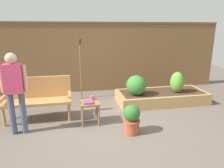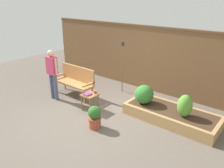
% 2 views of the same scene
% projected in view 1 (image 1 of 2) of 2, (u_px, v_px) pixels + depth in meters
% --- Properties ---
extents(ground_plane, '(14.00, 14.00, 0.00)m').
position_uv_depth(ground_plane, '(106.00, 126.00, 4.29)').
color(ground_plane, '#60564C').
extents(fence_back, '(8.40, 0.14, 2.16)m').
position_uv_depth(fence_back, '(92.00, 57.00, 6.47)').
color(fence_back, brown).
rests_on(fence_back, ground_plane).
extents(garden_bench, '(1.44, 0.48, 0.94)m').
position_uv_depth(garden_bench, '(38.00, 95.00, 4.55)').
color(garden_bench, '#B77F47').
rests_on(garden_bench, ground_plane).
extents(side_table, '(0.40, 0.40, 0.48)m').
position_uv_depth(side_table, '(90.00, 106.00, 4.34)').
color(side_table, olive).
rests_on(side_table, ground_plane).
extents(cup_on_table, '(0.11, 0.07, 0.09)m').
position_uv_depth(cup_on_table, '(93.00, 98.00, 4.46)').
color(cup_on_table, '#CC4C47').
rests_on(cup_on_table, side_table).
extents(book_on_table, '(0.21, 0.21, 0.04)m').
position_uv_depth(book_on_table, '(88.00, 102.00, 4.26)').
color(book_on_table, '#7F3875').
rests_on(book_on_table, side_table).
extents(potted_boxwood, '(0.33, 0.33, 0.58)m').
position_uv_depth(potted_boxwood, '(132.00, 119.00, 3.95)').
color(potted_boxwood, '#A84C33').
rests_on(potted_boxwood, ground_plane).
extents(raised_planter_bed, '(2.40, 1.00, 0.30)m').
position_uv_depth(raised_planter_bed, '(161.00, 97.00, 5.66)').
color(raised_planter_bed, '#AD8451').
rests_on(raised_planter_bed, ground_plane).
extents(shrub_near_bench, '(0.51, 0.51, 0.51)m').
position_uv_depth(shrub_near_bench, '(136.00, 85.00, 5.29)').
color(shrub_near_bench, brown).
rests_on(shrub_near_bench, raised_planter_bed).
extents(shrub_far_corner, '(0.36, 0.36, 0.56)m').
position_uv_depth(shrub_far_corner, '(177.00, 82.00, 5.50)').
color(shrub_far_corner, brown).
rests_on(shrub_far_corner, raised_planter_bed).
extents(tiki_torch, '(0.10, 0.10, 1.69)m').
position_uv_depth(tiki_torch, '(80.00, 59.00, 5.67)').
color(tiki_torch, brown).
rests_on(tiki_torch, ground_plane).
extents(person_by_bench, '(0.47, 0.20, 1.56)m').
position_uv_depth(person_by_bench, '(14.00, 87.00, 3.78)').
color(person_by_bench, '#475170').
rests_on(person_by_bench, ground_plane).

